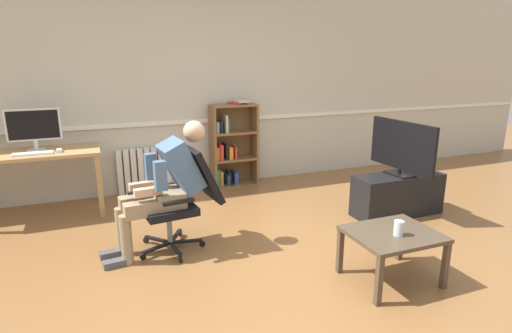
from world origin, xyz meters
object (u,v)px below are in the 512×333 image
computer_mouse (59,151)px  radiator (144,171)px  tv_stand (397,195)px  drinking_glass (399,228)px  keyboard (33,153)px  person_seated (164,184)px  imac_monitor (34,126)px  office_chair (184,195)px  tv_screen (402,147)px  coffee_table (393,239)px  computer_desk (35,161)px  bookshelf (231,147)px

computer_mouse → radiator: bearing=28.2°
tv_stand → drinking_glass: drinking_glass is taller
keyboard → radiator: size_ratio=0.59×
person_seated → radiator: bearing=172.6°
imac_monitor → drinking_glass: bearing=-45.0°
imac_monitor → office_chair: 2.05m
tv_screen → tv_stand: bearing=90.0°
radiator → coffee_table: bearing=-62.4°
drinking_glass → tv_stand: bearing=49.8°
tv_screen → coffee_table: tv_screen is taller
computer_desk → tv_stand: bearing=-21.0°
computer_desk → person_seated: person_seated is taller
radiator → coffee_table: radiator is taller
imac_monitor → office_chair: bearing=-47.3°
bookshelf → tv_stand: bearing=-51.0°
bookshelf → tv_screen: bearing=-50.9°
computer_desk → tv_stand: size_ratio=1.30×
office_chair → bookshelf: bearing=142.0°
person_seated → coffee_table: (1.60, -1.22, -0.28)m
keyboard → bookshelf: (2.38, 0.43, -0.21)m
imac_monitor → tv_screen: imac_monitor is taller
computer_mouse → drinking_glass: bearing=-45.5°
computer_desk → bookshelf: bearing=7.0°
computer_mouse → drinking_glass: computer_mouse is taller
computer_desk → drinking_glass: (2.78, -2.69, -0.17)m
bookshelf → office_chair: bookshelf is taller
computer_desk → radiator: bearing=17.8°
imac_monitor → office_chair: imac_monitor is taller
office_chair → tv_stand: (2.45, -0.08, -0.28)m
bookshelf → person_seated: (-1.20, -1.69, 0.09)m
keyboard → radiator: (1.21, 0.53, -0.46)m
bookshelf → tv_screen: (1.43, -1.76, 0.24)m
computer_desk → office_chair: bearing=-45.2°
imac_monitor → computer_desk: bearing=-106.5°
tv_stand → keyboard: bearing=160.8°
tv_screen → radiator: bearing=50.6°
tv_stand → bookshelf: bearing=129.0°
bookshelf → tv_screen: size_ratio=1.28×
imac_monitor → keyboard: (-0.02, -0.22, -0.26)m
coffee_table → radiator: bearing=117.6°
bookshelf → drinking_glass: size_ratio=10.04×
keyboard → person_seated: 1.74m
computer_desk → tv_stand: computer_desk is taller
radiator → bookshelf: bearing=-4.7°
person_seated → keyboard: bearing=-143.5°
keyboard → office_chair: size_ratio=0.42×
person_seated → computer_mouse: bearing=-150.8°
person_seated → coffee_table: bearing=45.9°
imac_monitor → tv_stand: (3.79, -1.54, -0.79)m
computer_desk → radiator: (1.21, 0.39, -0.35)m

